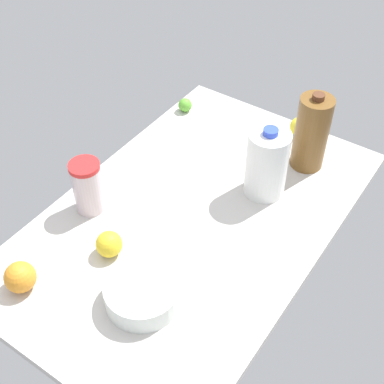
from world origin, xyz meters
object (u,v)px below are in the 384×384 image
object	(u,v)px
chocolate_milk_jug	(312,133)
orange_by_jug	(20,277)
milk_jug	(267,163)
lemon_loose	(109,244)
tumbler_cup	(88,187)
lime_beside_bowl	(185,105)
lemon_near_front	(300,127)
mixing_bowl	(143,293)

from	to	relation	value
chocolate_milk_jug	orange_by_jug	world-z (taller)	chocolate_milk_jug
milk_jug	lemon_loose	xyz separation A→B (cm)	(46.50, -22.81, -7.41)
milk_jug	tumbler_cup	world-z (taller)	milk_jug
orange_by_jug	lime_beside_bowl	size ratio (longest dim) A/B	1.67
orange_by_jug	chocolate_milk_jug	bearing A→B (deg)	155.76
milk_jug	lime_beside_bowl	world-z (taller)	milk_jug
lemon_near_front	lime_beside_bowl	bearing A→B (deg)	-75.16
mixing_bowl	orange_by_jug	bearing A→B (deg)	-63.28
tumbler_cup	lemon_loose	bearing A→B (deg)	58.03
mixing_bowl	tumbler_cup	distance (cm)	38.62
milk_jug	chocolate_milk_jug	xyz separation A→B (cm)	(-19.17, 5.29, 1.60)
milk_jug	orange_by_jug	size ratio (longest dim) A/B	2.85
milk_jug	lemon_near_front	world-z (taller)	milk_jug
mixing_bowl	chocolate_milk_jug	distance (cm)	74.38
tumbler_cup	lime_beside_bowl	bearing A→B (deg)	-174.54
mixing_bowl	lime_beside_bowl	xyz separation A→B (cm)	(-74.81, -39.40, -0.69)
chocolate_milk_jug	lemon_near_front	distance (cm)	18.12
lemon_loose	lime_beside_bowl	distance (cm)	70.97
mixing_bowl	tumbler_cup	world-z (taller)	tumbler_cup
tumbler_cup	lemon_loose	world-z (taller)	tumbler_cup
lime_beside_bowl	milk_jug	bearing A→B (deg)	64.88
lemon_near_front	lemon_loose	bearing A→B (deg)	-13.73
milk_jug	mixing_bowl	bearing A→B (deg)	-5.67
chocolate_milk_jug	lime_beside_bowl	world-z (taller)	chocolate_milk_jug
tumbler_cup	lemon_near_front	xyz separation A→B (cm)	(-68.08, 35.62, -5.24)
milk_jug	orange_by_jug	distance (cm)	76.66
chocolate_milk_jug	lemon_near_front	world-z (taller)	chocolate_milk_jug
mixing_bowl	milk_jug	size ratio (longest dim) A/B	0.82
tumbler_cup	orange_by_jug	size ratio (longest dim) A/B	2.06
chocolate_milk_jug	tumbler_cup	xyz separation A→B (cm)	(55.39, -44.57, -4.08)
mixing_bowl	tumbler_cup	size ratio (longest dim) A/B	1.13
lime_beside_bowl	lemon_loose	bearing A→B (deg)	18.01
orange_by_jug	lime_beside_bowl	world-z (taller)	orange_by_jug
tumbler_cup	lemon_loose	size ratio (longest dim) A/B	2.31
chocolate_milk_jug	orange_by_jug	distance (cm)	96.32
milk_jug	orange_by_jug	world-z (taller)	milk_jug
tumbler_cup	mixing_bowl	bearing A→B (deg)	62.57
mixing_bowl	lemon_loose	world-z (taller)	lemon_loose
tumbler_cup	lime_beside_bowl	size ratio (longest dim) A/B	3.43
tumbler_cup	orange_by_jug	world-z (taller)	tumbler_cup
milk_jug	chocolate_milk_jug	world-z (taller)	chocolate_milk_jug
tumbler_cup	orange_by_jug	bearing A→B (deg)	9.17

